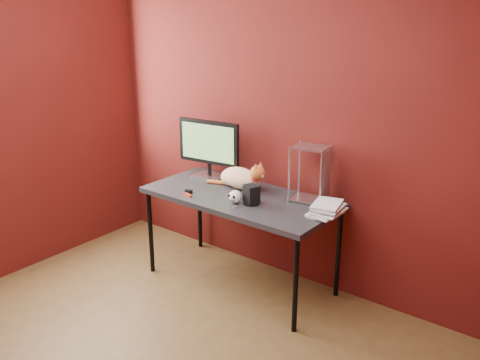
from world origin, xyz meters
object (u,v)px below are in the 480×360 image
Objects in this scene: monitor at (209,146)px; cat at (241,178)px; desk at (240,201)px; speaker at (251,195)px; skull_mug at (235,197)px; book_stack at (319,144)px.

monitor is 0.42m from cat.
speaker is at bearing -28.11° from desk.
desk is at bearing -28.64° from monitor.
cat is (0.38, -0.06, -0.18)m from monitor.
skull_mug is at bearing -39.29° from monitor.
desk is 15.07× the size of skull_mug.
book_stack is (0.56, 0.21, 0.45)m from skull_mug.
monitor reaches higher than desk.
speaker is (0.10, 0.06, 0.02)m from skull_mug.
skull_mug is 0.70× the size of speaker.
book_stack is (1.10, -0.13, 0.22)m from monitor.
book_stack reaches higher than monitor.
speaker is at bearing -161.84° from book_stack.
monitor reaches higher than cat.
cat is at bearing 161.89° from speaker.
book_stack is at bearing 39.24° from speaker.
book_stack is at bearing -14.03° from monitor.
desk is 0.84m from book_stack.
book_stack reaches higher than speaker.
cat reaches higher than desk.
book_stack reaches higher than skull_mug.
cat is 0.83m from book_stack.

